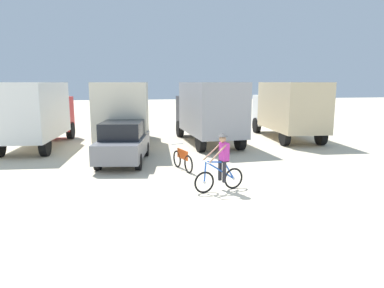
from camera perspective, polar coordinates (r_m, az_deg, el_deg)
The scene contains 8 objects.
ground_plane at distance 10.12m, azimuth 2.44°, elevation -9.37°, with size 120.00×120.00×0.00m, color beige.
box_truck_white_box at distance 19.74m, azimuth -23.99°, elevation 4.84°, with size 2.94×6.93×3.35m.
box_truck_cream_rv at distance 18.82m, azimuth -10.89°, elevation 5.31°, with size 2.94×6.93×3.35m.
box_truck_grey_hauler at distance 19.35m, azimuth 2.62°, elevation 5.60°, with size 2.67×6.85×3.35m.
box_truck_tan_camper at distance 21.68m, azimuth 15.29°, elevation 5.73°, with size 2.84×6.90×3.35m.
sedan_parked at distance 14.98m, azimuth -11.07°, elevation 0.31°, with size 2.47×4.44×1.76m.
cyclist_orange_shirt at distance 10.93m, azimuth 4.74°, elevation -3.31°, with size 1.69×0.63×1.82m.
bicycle_spare at distance 13.56m, azimuth -1.55°, elevation -2.60°, with size 0.63×1.68×0.97m.
Camera 1 is at (-2.24, -9.28, 3.35)m, focal length 32.87 mm.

